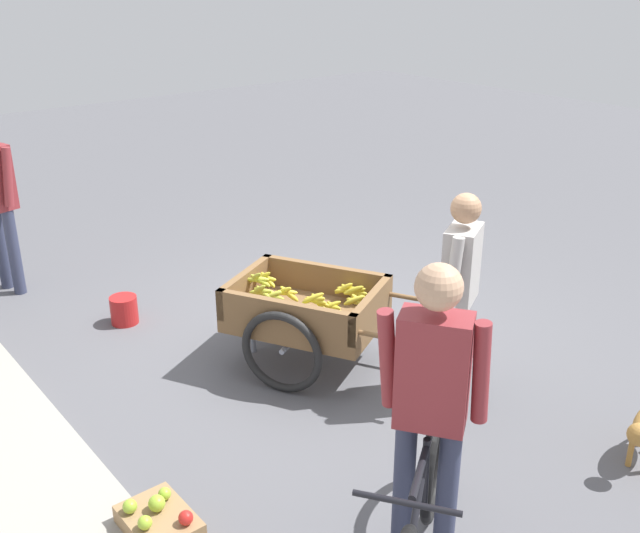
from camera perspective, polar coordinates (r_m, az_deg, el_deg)
name	(u,v)px	position (r m, az deg, el deg)	size (l,w,h in m)	color
ground_plane	(328,346)	(6.02, 0.65, -6.20)	(24.00, 24.00, 0.00)	#56565B
fruit_cart	(307,313)	(5.57, -1.01, -3.64)	(1.81, 1.43, 0.72)	brown
vendor_person	(460,281)	(5.05, 10.88, -1.12)	(0.33, 0.49, 1.52)	black
bicycle	(419,521)	(3.84, 7.75, -19.10)	(0.98, 1.41, 0.85)	black
cyclist_person	(432,392)	(3.57, 8.71, -9.68)	(0.45, 0.37, 1.66)	#333851
plastic_bucket	(124,310)	(6.56, -15.04, -3.29)	(0.23, 0.23, 0.24)	#B21E1E
apple_crate	(160,530)	(4.20, -12.39, -19.45)	(0.44, 0.32, 0.31)	#99754C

